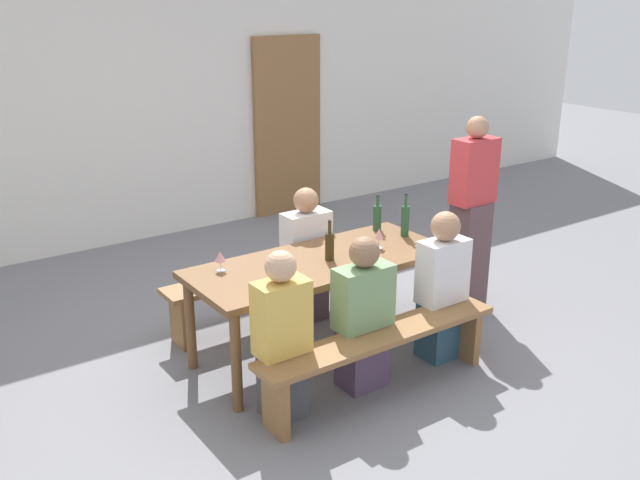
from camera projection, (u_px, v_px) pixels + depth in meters
name	position (u px, v px, depth m)	size (l,w,h in m)	color
ground_plane	(320.00, 352.00, 5.39)	(24.00, 24.00, 0.00)	slate
back_wall	(137.00, 90.00, 7.44)	(14.00, 0.20, 3.20)	silver
wooden_door	(288.00, 127.00, 8.47)	(0.90, 0.06, 2.10)	olive
tasting_table	(320.00, 270.00, 5.17)	(1.94, 0.80, 0.75)	brown
bench_near	(380.00, 346.00, 4.73)	(1.84, 0.30, 0.45)	olive
bench_far	(271.00, 280.00, 5.81)	(1.84, 0.30, 0.45)	olive
wine_bottle_0	(405.00, 220.00, 5.59)	(0.06, 0.06, 0.35)	#234C2D
wine_bottle_1	(330.00, 246.00, 5.10)	(0.07, 0.07, 0.30)	#332814
wine_bottle_2	(377.00, 217.00, 5.73)	(0.07, 0.07, 0.30)	#234C2D
wine_glass_0	(279.00, 271.00, 4.65)	(0.07, 0.07, 0.16)	silver
wine_glass_1	(220.00, 257.00, 4.90)	(0.08, 0.08, 0.14)	silver
wine_glass_2	(379.00, 234.00, 5.33)	(0.07, 0.07, 0.16)	silver
seated_guest_near_0	(282.00, 339.00, 4.42)	(0.34, 0.24, 1.13)	#464A4E
seated_guest_near_1	(363.00, 318.00, 4.78)	(0.40, 0.24, 1.09)	#513D59
seated_guest_near_2	(442.00, 289.00, 5.16)	(0.36, 0.24, 1.13)	#2A4F64
seated_guest_far_0	(306.00, 258.00, 5.77)	(0.39, 0.24, 1.12)	#4A393C
standing_host	(471.00, 218.00, 5.92)	(0.37, 0.24, 1.65)	brown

